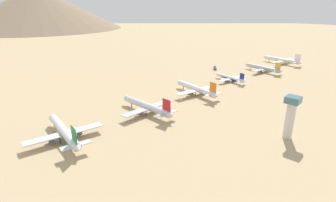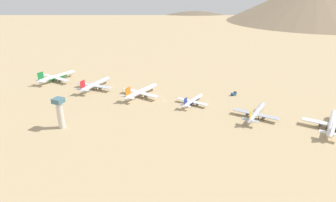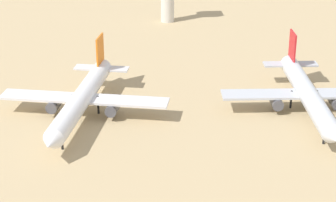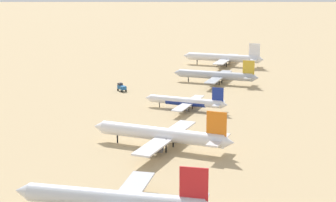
{
  "view_description": "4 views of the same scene",
  "coord_description": "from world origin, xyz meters",
  "px_view_note": "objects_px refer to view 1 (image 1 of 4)",
  "views": [
    {
      "loc": [
        -117.62,
        195.07,
        70.09
      ],
      "look_at": [
        0.93,
        61.69,
        4.71
      ],
      "focal_mm": 28.56,
      "sensor_mm": 36.0,
      "label": 1
    },
    {
      "loc": [
        -232.65,
        -94.64,
        102.65
      ],
      "look_at": [
        -6.71,
        -6.43,
        3.18
      ],
      "focal_mm": 30.78,
      "sensor_mm": 36.0,
      "label": 2
    },
    {
      "loc": [
        140.53,
        34.08,
        62.67
      ],
      "look_at": [
        4.78,
        45.55,
        4.44
      ],
      "focal_mm": 66.84,
      "sensor_mm": 36.0,
      "label": 3
    },
    {
      "loc": [
        -27.82,
        196.93,
        58.32
      ],
      "look_at": [
        9.79,
        -29.72,
        3.04
      ],
      "focal_mm": 58.78,
      "sensor_mm": 36.0,
      "label": 4
    }
  ],
  "objects_px": {
    "parked_jet_2": "(230,78)",
    "parked_jet_3": "(196,89)",
    "service_truck": "(215,68)",
    "parked_jet_0": "(282,60)",
    "parked_jet_4": "(147,106)",
    "control_tower": "(291,115)",
    "parked_jet_5": "(64,132)",
    "parked_jet_1": "(263,68)"
  },
  "relations": [
    {
      "from": "parked_jet_2",
      "to": "parked_jet_3",
      "type": "relative_size",
      "value": 0.74
    },
    {
      "from": "service_truck",
      "to": "parked_jet_0",
      "type": "bearing_deg",
      "value": -119.01
    },
    {
      "from": "parked_jet_3",
      "to": "parked_jet_4",
      "type": "relative_size",
      "value": 0.99
    },
    {
      "from": "parked_jet_2",
      "to": "parked_jet_4",
      "type": "height_order",
      "value": "parked_jet_4"
    },
    {
      "from": "control_tower",
      "to": "parked_jet_0",
      "type": "bearing_deg",
      "value": -69.4
    },
    {
      "from": "parked_jet_4",
      "to": "parked_jet_5",
      "type": "xyz_separation_m",
      "value": [
        6.63,
        56.06,
        0.0
      ]
    },
    {
      "from": "parked_jet_1",
      "to": "parked_jet_0",
      "type": "bearing_deg",
      "value": -90.19
    },
    {
      "from": "service_truck",
      "to": "control_tower",
      "type": "relative_size",
      "value": 0.23
    },
    {
      "from": "parked_jet_5",
      "to": "service_truck",
      "type": "height_order",
      "value": "parked_jet_5"
    },
    {
      "from": "parked_jet_1",
      "to": "parked_jet_3",
      "type": "xyz_separation_m",
      "value": [
        9.19,
        109.37,
        0.48
      ]
    },
    {
      "from": "service_truck",
      "to": "parked_jet_2",
      "type": "bearing_deg",
      "value": 139.18
    },
    {
      "from": "parked_jet_0",
      "to": "service_truck",
      "type": "bearing_deg",
      "value": 60.99
    },
    {
      "from": "parked_jet_0",
      "to": "parked_jet_2",
      "type": "bearing_deg",
      "value": 85.65
    },
    {
      "from": "parked_jet_1",
      "to": "parked_jet_2",
      "type": "relative_size",
      "value": 1.23
    },
    {
      "from": "parked_jet_3",
      "to": "parked_jet_4",
      "type": "bearing_deg",
      "value": 88.21
    },
    {
      "from": "parked_jet_2",
      "to": "parked_jet_3",
      "type": "distance_m",
      "value": 52.9
    },
    {
      "from": "parked_jet_0",
      "to": "parked_jet_4",
      "type": "relative_size",
      "value": 1.0
    },
    {
      "from": "parked_jet_5",
      "to": "parked_jet_0",
      "type": "bearing_deg",
      "value": -93.68
    },
    {
      "from": "parked_jet_3",
      "to": "parked_jet_2",
      "type": "bearing_deg",
      "value": -90.95
    },
    {
      "from": "parked_jet_4",
      "to": "control_tower",
      "type": "xyz_separation_m",
      "value": [
        -83.19,
        -26.96,
        8.75
      ]
    },
    {
      "from": "parked_jet_3",
      "to": "control_tower",
      "type": "xyz_separation_m",
      "value": [
        -81.5,
        27.18,
        8.78
      ]
    },
    {
      "from": "parked_jet_0",
      "to": "parked_jet_1",
      "type": "bearing_deg",
      "value": 89.81
    },
    {
      "from": "parked_jet_0",
      "to": "parked_jet_1",
      "type": "xyz_separation_m",
      "value": [
        0.19,
        55.31,
        -0.54
      ]
    },
    {
      "from": "parked_jet_0",
      "to": "control_tower",
      "type": "bearing_deg",
      "value": 110.6
    },
    {
      "from": "parked_jet_3",
      "to": "parked_jet_4",
      "type": "height_order",
      "value": "parked_jet_4"
    },
    {
      "from": "parked_jet_4",
      "to": "parked_jet_0",
      "type": "bearing_deg",
      "value": -92.9
    },
    {
      "from": "parked_jet_5",
      "to": "control_tower",
      "type": "distance_m",
      "value": 122.62
    },
    {
      "from": "parked_jet_2",
      "to": "parked_jet_5",
      "type": "height_order",
      "value": "parked_jet_5"
    },
    {
      "from": "parked_jet_5",
      "to": "control_tower",
      "type": "bearing_deg",
      "value": -137.25
    },
    {
      "from": "parked_jet_1",
      "to": "parked_jet_5",
      "type": "distance_m",
      "value": 220.26
    },
    {
      "from": "parked_jet_3",
      "to": "control_tower",
      "type": "bearing_deg",
      "value": 161.55
    },
    {
      "from": "parked_jet_0",
      "to": "parked_jet_3",
      "type": "distance_m",
      "value": 164.94
    },
    {
      "from": "parked_jet_4",
      "to": "parked_jet_3",
      "type": "bearing_deg",
      "value": -91.79
    },
    {
      "from": "parked_jet_2",
      "to": "control_tower",
      "type": "bearing_deg",
      "value": 135.2
    },
    {
      "from": "parked_jet_3",
      "to": "service_truck",
      "type": "bearing_deg",
      "value": -67.24
    },
    {
      "from": "parked_jet_0",
      "to": "parked_jet_3",
      "type": "xyz_separation_m",
      "value": [
        9.38,
        164.67,
        -0.06
      ]
    },
    {
      "from": "parked_jet_4",
      "to": "parked_jet_1",
      "type": "bearing_deg",
      "value": -93.81
    },
    {
      "from": "parked_jet_2",
      "to": "service_truck",
      "type": "xyz_separation_m",
      "value": [
        36.17,
        -31.24,
        -1.5
      ]
    },
    {
      "from": "service_truck",
      "to": "control_tower",
      "type": "distance_m",
      "value": 161.74
    },
    {
      "from": "control_tower",
      "to": "parked_jet_5",
      "type": "bearing_deg",
      "value": 42.75
    },
    {
      "from": "parked_jet_5",
      "to": "parked_jet_3",
      "type": "bearing_deg",
      "value": -94.32
    },
    {
      "from": "parked_jet_3",
      "to": "parked_jet_5",
      "type": "bearing_deg",
      "value": 85.68
    }
  ]
}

